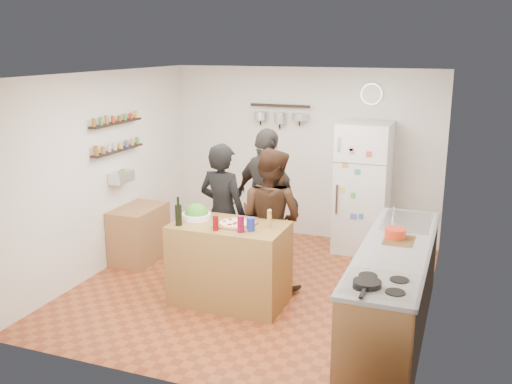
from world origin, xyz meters
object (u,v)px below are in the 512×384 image
at_px(skillet, 367,283).
at_px(side_table, 139,234).
at_px(pepper_mill, 269,220).
at_px(person_left, 223,213).
at_px(red_bowl, 395,233).
at_px(salt_canister, 251,224).
at_px(person_back, 267,199).
at_px(prep_island, 230,263).
at_px(wine_bottle, 178,215).
at_px(wall_clock, 372,94).
at_px(counter_run, 393,291).
at_px(salad_bowl, 197,216).
at_px(fridge, 363,188).
at_px(person_center, 271,219).

height_order(skillet, side_table, skillet).
bearing_deg(pepper_mill, person_left, 147.69).
bearing_deg(pepper_mill, red_bowl, 5.80).
height_order(salt_canister, person_back, person_back).
relative_size(prep_island, wine_bottle, 5.48).
bearing_deg(wall_clock, counter_run, -74.08).
height_order(skillet, wall_clock, wall_clock).
xyz_separation_m(pepper_mill, side_table, (-2.09, 0.70, -0.63)).
relative_size(prep_island, person_left, 0.73).
relative_size(salad_bowl, counter_run, 0.12).
bearing_deg(counter_run, wine_bottle, -176.98).
height_order(person_left, person_back, person_back).
bearing_deg(person_left, skillet, 150.22).
bearing_deg(skillet, salt_canister, 144.36).
bearing_deg(red_bowl, skillet, -92.19).
distance_m(wine_bottle, person_back, 1.45).
relative_size(person_left, counter_run, 0.65).
relative_size(wine_bottle, wall_clock, 0.76).
xyz_separation_m(wine_bottle, red_bowl, (2.25, 0.40, -0.06)).
bearing_deg(person_left, person_back, -111.26).
distance_m(person_back, side_table, 1.79).
xyz_separation_m(fridge, wall_clock, (0.00, 0.33, 1.25)).
xyz_separation_m(person_center, red_bowl, (1.47, -0.38, 0.13)).
distance_m(person_center, counter_run, 1.71).
relative_size(salt_canister, person_center, 0.09).
height_order(prep_island, red_bowl, red_bowl).
relative_size(prep_island, person_center, 0.75).
bearing_deg(person_left, wall_clock, -114.87).
xyz_separation_m(wall_clock, side_table, (-2.69, -1.79, -1.78)).
distance_m(pepper_mill, red_bowl, 1.31).
distance_m(wine_bottle, side_table, 1.63).
distance_m(prep_island, skillet, 2.10).
height_order(salt_canister, skillet, salt_canister).
height_order(person_center, wall_clock, wall_clock).
distance_m(wall_clock, side_table, 3.69).
bearing_deg(wine_bottle, pepper_mill, 15.87).
relative_size(prep_island, fridge, 0.69).
xyz_separation_m(salt_canister, person_back, (-0.27, 1.24, -0.07)).
relative_size(person_left, person_center, 1.02).
xyz_separation_m(wine_bottle, fridge, (1.55, 2.42, -0.12)).
bearing_deg(wall_clock, person_back, -125.93).
relative_size(person_left, wall_clock, 5.68).
height_order(salad_bowl, skillet, salad_bowl).
bearing_deg(side_table, wine_bottle, -40.41).
bearing_deg(prep_island, counter_run, -3.11).
relative_size(person_back, fridge, 1.01).
relative_size(salt_canister, person_left, 0.08).
bearing_deg(wine_bottle, person_left, 76.43).
bearing_deg(person_center, skillet, 145.80).
distance_m(prep_island, wall_clock, 3.22).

